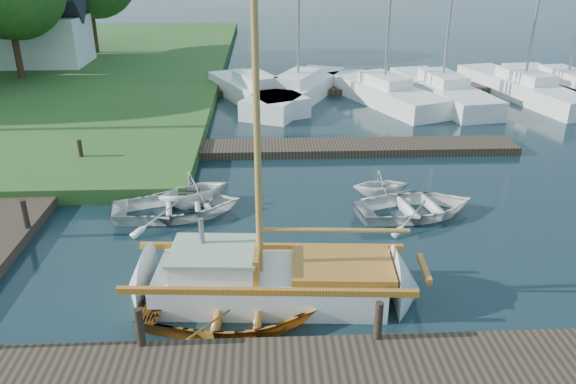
{
  "coord_description": "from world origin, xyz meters",
  "views": [
    {
      "loc": [
        -0.61,
        -13.69,
        7.23
      ],
      "look_at": [
        0.0,
        0.0,
        1.2
      ],
      "focal_mm": 35.0,
      "sensor_mm": 36.0,
      "label": 1
    }
  ],
  "objects_px": {
    "mooring_post_4": "(25,214)",
    "dinghy": "(229,307)",
    "mooring_post_2": "(378,320)",
    "mooring_post_5": "(80,151)",
    "tender_c": "(416,204)",
    "house_c": "(41,29)",
    "tender_b": "(195,187)",
    "marina_boat_0": "(255,91)",
    "tender_a": "(176,203)",
    "marina_boat_1": "(298,89)",
    "mooring_post_1": "(140,327)",
    "sailboat": "(277,283)",
    "marina_boat_5": "(566,86)",
    "marina_boat_2": "(384,92)",
    "tender_d": "(382,182)",
    "marina_boat_4": "(524,87)",
    "marina_boat_3": "(442,89)"
  },
  "relations": [
    {
      "from": "mooring_post_4",
      "to": "dinghy",
      "type": "distance_m",
      "value": 6.9
    },
    {
      "from": "mooring_post_2",
      "to": "mooring_post_5",
      "type": "height_order",
      "value": "same"
    },
    {
      "from": "tender_c",
      "to": "house_c",
      "type": "bearing_deg",
      "value": 29.41
    },
    {
      "from": "tender_b",
      "to": "marina_boat_0",
      "type": "height_order",
      "value": "marina_boat_0"
    },
    {
      "from": "tender_a",
      "to": "marina_boat_1",
      "type": "distance_m",
      "value": 13.86
    },
    {
      "from": "mooring_post_1",
      "to": "mooring_post_2",
      "type": "height_order",
      "value": "same"
    },
    {
      "from": "sailboat",
      "to": "marina_boat_5",
      "type": "relative_size",
      "value": 0.82
    },
    {
      "from": "mooring_post_5",
      "to": "house_c",
      "type": "height_order",
      "value": "house_c"
    },
    {
      "from": "tender_b",
      "to": "marina_boat_2",
      "type": "xyz_separation_m",
      "value": [
        8.12,
        11.72,
        -0.02
      ]
    },
    {
      "from": "mooring_post_5",
      "to": "dinghy",
      "type": "height_order",
      "value": "mooring_post_5"
    },
    {
      "from": "tender_d",
      "to": "marina_boat_0",
      "type": "bearing_deg",
      "value": 14.78
    },
    {
      "from": "mooring_post_5",
      "to": "marina_boat_4",
      "type": "height_order",
      "value": "marina_boat_4"
    },
    {
      "from": "mooring_post_1",
      "to": "marina_boat_3",
      "type": "height_order",
      "value": "marina_boat_3"
    },
    {
      "from": "marina_boat_1",
      "to": "marina_boat_4",
      "type": "xyz_separation_m",
      "value": [
        11.65,
        -0.01,
        0.01
      ]
    },
    {
      "from": "tender_b",
      "to": "tender_d",
      "type": "xyz_separation_m",
      "value": [
        5.77,
        0.41,
        -0.12
      ]
    },
    {
      "from": "dinghy",
      "to": "marina_boat_1",
      "type": "distance_m",
      "value": 18.53
    },
    {
      "from": "house_c",
      "to": "mooring_post_1",
      "type": "bearing_deg",
      "value": -67.83
    },
    {
      "from": "tender_c",
      "to": "house_c",
      "type": "height_order",
      "value": "house_c"
    },
    {
      "from": "mooring_post_4",
      "to": "tender_b",
      "type": "distance_m",
      "value": 4.68
    },
    {
      "from": "marina_boat_0",
      "to": "tender_b",
      "type": "bearing_deg",
      "value": 147.72
    },
    {
      "from": "tender_d",
      "to": "sailboat",
      "type": "bearing_deg",
      "value": 143.46
    },
    {
      "from": "marina_boat_4",
      "to": "marina_boat_3",
      "type": "bearing_deg",
      "value": 81.6
    },
    {
      "from": "mooring_post_2",
      "to": "house_c",
      "type": "xyz_separation_m",
      "value": [
        -15.5,
        27.0,
        1.88
      ]
    },
    {
      "from": "tender_c",
      "to": "marina_boat_4",
      "type": "relative_size",
      "value": 0.32
    },
    {
      "from": "mooring_post_5",
      "to": "marina_boat_0",
      "type": "height_order",
      "value": "marina_boat_0"
    },
    {
      "from": "tender_a",
      "to": "house_c",
      "type": "height_order",
      "value": "house_c"
    },
    {
      "from": "marina_boat_2",
      "to": "marina_boat_4",
      "type": "distance_m",
      "value": 7.44
    },
    {
      "from": "tender_a",
      "to": "house_c",
      "type": "bearing_deg",
      "value": 18.5
    },
    {
      "from": "sailboat",
      "to": "marina_boat_3",
      "type": "distance_m",
      "value": 19.16
    },
    {
      "from": "mooring_post_1",
      "to": "marina_boat_3",
      "type": "xyz_separation_m",
      "value": [
        11.4,
        18.95,
        -0.11
      ]
    },
    {
      "from": "mooring_post_2",
      "to": "dinghy",
      "type": "xyz_separation_m",
      "value": [
        -2.89,
        1.0,
        -0.31
      ]
    },
    {
      "from": "mooring_post_4",
      "to": "marina_boat_1",
      "type": "distance_m",
      "value": 16.51
    },
    {
      "from": "mooring_post_2",
      "to": "marina_boat_5",
      "type": "relative_size",
      "value": 0.07
    },
    {
      "from": "tender_a",
      "to": "house_c",
      "type": "relative_size",
      "value": 0.7
    },
    {
      "from": "tender_c",
      "to": "marina_boat_0",
      "type": "distance_m",
      "value": 14.11
    },
    {
      "from": "house_c",
      "to": "marina_boat_2",
      "type": "bearing_deg",
      "value": -23.34
    },
    {
      "from": "marina_boat_1",
      "to": "marina_boat_3",
      "type": "xyz_separation_m",
      "value": [
        7.25,
        -0.4,
        0.03
      ]
    },
    {
      "from": "tender_a",
      "to": "marina_boat_2",
      "type": "height_order",
      "value": "marina_boat_2"
    },
    {
      "from": "tender_b",
      "to": "marina_boat_2",
      "type": "distance_m",
      "value": 14.26
    },
    {
      "from": "tender_c",
      "to": "marina_boat_5",
      "type": "bearing_deg",
      "value": -50.63
    },
    {
      "from": "marina_boat_3",
      "to": "house_c",
      "type": "xyz_separation_m",
      "value": [
        -22.4,
        8.05,
        2.0
      ]
    },
    {
      "from": "mooring_post_4",
      "to": "mooring_post_1",
      "type": "bearing_deg",
      "value": -51.34
    },
    {
      "from": "mooring_post_1",
      "to": "marina_boat_0",
      "type": "height_order",
      "value": "marina_boat_0"
    },
    {
      "from": "mooring_post_2",
      "to": "tender_b",
      "type": "relative_size",
      "value": 0.36
    },
    {
      "from": "tender_a",
      "to": "mooring_post_5",
      "type": "bearing_deg",
      "value": 36.08
    },
    {
      "from": "mooring_post_4",
      "to": "tender_d",
      "type": "relative_size",
      "value": 0.45
    },
    {
      "from": "sailboat",
      "to": "marina_boat_2",
      "type": "bearing_deg",
      "value": 74.57
    },
    {
      "from": "mooring_post_1",
      "to": "tender_a",
      "type": "height_order",
      "value": "mooring_post_1"
    },
    {
      "from": "marina_boat_3",
      "to": "marina_boat_2",
      "type": "bearing_deg",
      "value": 86.58
    },
    {
      "from": "marina_boat_1",
      "to": "marina_boat_3",
      "type": "bearing_deg",
      "value": -68.49
    }
  ]
}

